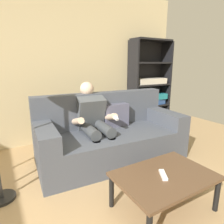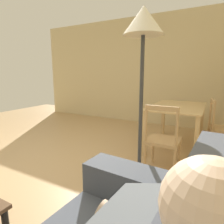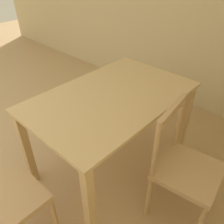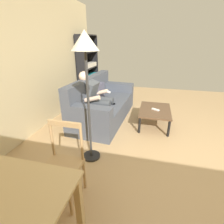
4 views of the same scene
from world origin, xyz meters
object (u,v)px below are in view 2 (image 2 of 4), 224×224
object	(u,v)px
dining_chair_near_wall	(222,129)
floor_lamp	(143,41)
dining_chair_facing_couch	(163,140)
dining_table	(177,112)

from	to	relation	value
dining_chair_near_wall	floor_lamp	size ratio (longest dim) A/B	0.49
dining_chair_near_wall	floor_lamp	world-z (taller)	floor_lamp
dining_chair_facing_couch	floor_lamp	bearing A→B (deg)	-3.78
dining_table	floor_lamp	bearing A→B (deg)	-1.63
dining_table	dining_chair_facing_couch	bearing A→B (deg)	0.01
dining_chair_near_wall	dining_chair_facing_couch	world-z (taller)	dining_chair_facing_couch
dining_chair_near_wall	dining_table	bearing A→B (deg)	-90.33
dining_table	dining_chair_facing_couch	xyz separation A→B (m)	(1.01, 0.00, -0.20)
dining_chair_near_wall	floor_lamp	xyz separation A→B (m)	(1.77, -0.75, 1.14)
dining_table	dining_chair_facing_couch	world-z (taller)	dining_chair_facing_couch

